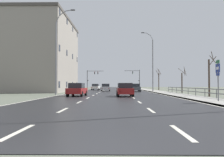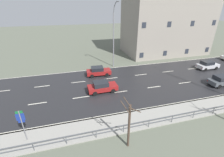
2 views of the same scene
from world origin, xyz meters
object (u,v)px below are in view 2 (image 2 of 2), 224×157
object	(u,v)px
highway_sign	(22,122)
car_distant	(98,71)
car_mid_centre	(222,80)
brick_building	(166,22)
street_lamp_left_bank	(114,37)
car_far_right	(208,65)
car_near_right	(102,87)

from	to	relation	value
highway_sign	car_distant	bearing A→B (deg)	144.13
car_mid_centre	brick_building	size ratio (longest dim) A/B	0.21
highway_sign	street_lamp_left_bank	bearing A→B (deg)	141.26
car_distant	street_lamp_left_bank	bearing A→B (deg)	135.15
car_far_right	brick_building	bearing A→B (deg)	-173.77
street_lamp_left_bank	brick_building	size ratio (longest dim) A/B	0.59
highway_sign	car_mid_centre	size ratio (longest dim) A/B	0.80
highway_sign	car_distant	distance (m)	15.43
street_lamp_left_bank	car_far_right	xyz separation A→B (m)	(5.89, 16.80, -4.90)
car_near_right	car_mid_centre	bearing A→B (deg)	79.06
car_distant	car_near_right	distance (m)	5.66
car_far_right	car_distant	xyz separation A→B (m)	(-2.52, -20.48, 0.00)
car_far_right	car_mid_centre	distance (m)	6.74
brick_building	car_mid_centre	bearing A→B (deg)	-4.08
highway_sign	car_near_right	bearing A→B (deg)	128.90
car_mid_centre	highway_sign	bearing A→B (deg)	-81.71
street_lamp_left_bank	car_near_right	bearing A→B (deg)	-25.21
highway_sign	car_distant	xyz separation A→B (m)	(-12.46, 9.01, -1.31)
car_mid_centre	car_far_right	bearing A→B (deg)	152.00
car_mid_centre	brick_building	bearing A→B (deg)	175.64
street_lamp_left_bank	car_far_right	distance (m)	18.46
car_distant	car_mid_centre	bearing A→B (deg)	66.67
street_lamp_left_bank	car_distant	distance (m)	7.00
street_lamp_left_bank	highway_sign	distance (m)	20.61
street_lamp_left_bank	brick_building	world-z (taller)	brick_building
car_distant	car_mid_centre	distance (m)	19.31
car_mid_centre	car_near_right	size ratio (longest dim) A/B	0.99
car_near_right	street_lamp_left_bank	bearing A→B (deg)	152.90
car_far_right	car_distant	size ratio (longest dim) A/B	0.99
car_distant	brick_building	xyz separation A→B (m)	(-10.19, 18.68, 6.53)
highway_sign	car_distant	world-z (taller)	highway_sign
street_lamp_left_bank	car_near_right	distance (m)	11.10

